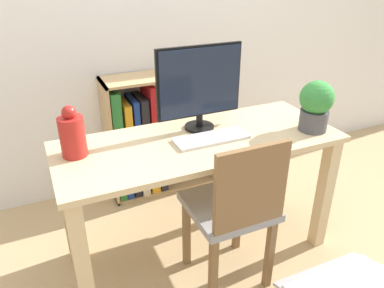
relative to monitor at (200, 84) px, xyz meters
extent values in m
plane|color=tan|center=(-0.06, -0.13, -0.98)|extent=(10.00, 10.00, 0.00)
cube|color=white|center=(-0.06, 0.80, 0.32)|extent=(8.00, 0.05, 2.60)
cube|color=#D8BC8C|center=(-0.06, -0.13, -0.26)|extent=(1.48, 0.59, 0.03)
cube|color=#D8BC8C|center=(-0.74, -0.37, -0.63)|extent=(0.07, 0.07, 0.70)
cube|color=#D8BC8C|center=(0.63, -0.37, -0.63)|extent=(0.07, 0.07, 0.70)
cube|color=#D8BC8C|center=(-0.74, 0.11, -0.63)|extent=(0.07, 0.07, 0.70)
cube|color=#D8BC8C|center=(0.63, 0.11, -0.63)|extent=(0.07, 0.07, 0.70)
cylinder|color=black|center=(0.00, 0.00, -0.24)|extent=(0.16, 0.16, 0.02)
cylinder|color=black|center=(0.00, 0.00, -0.20)|extent=(0.04, 0.04, 0.07)
cube|color=black|center=(0.00, 0.00, 0.01)|extent=(0.47, 0.02, 0.38)
cube|color=#192338|center=(0.00, 0.00, 0.01)|extent=(0.45, 0.03, 0.35)
cube|color=silver|center=(-0.01, -0.16, -0.24)|extent=(0.39, 0.14, 0.02)
cylinder|color=#B2231E|center=(-0.67, -0.05, -0.15)|extent=(0.12, 0.12, 0.19)
sphere|color=#B2231E|center=(-0.67, -0.05, -0.03)|extent=(0.07, 0.07, 0.07)
cylinder|color=#4C4C51|center=(0.55, -0.27, -0.19)|extent=(0.15, 0.15, 0.11)
sphere|color=#388C3D|center=(0.55, -0.27, -0.06)|extent=(0.18, 0.18, 0.18)
cube|color=gray|center=(-0.01, -0.36, -0.53)|extent=(0.40, 0.40, 0.04)
cube|color=brown|center=(-0.01, -0.55, -0.31)|extent=(0.36, 0.03, 0.40)
cube|color=brown|center=(-0.17, -0.53, -0.77)|extent=(0.04, 0.04, 0.44)
cube|color=brown|center=(0.16, -0.53, -0.77)|extent=(0.04, 0.04, 0.44)
cube|color=brown|center=(-0.17, -0.20, -0.77)|extent=(0.04, 0.04, 0.44)
cube|color=brown|center=(0.16, -0.20, -0.77)|extent=(0.04, 0.04, 0.44)
cube|color=tan|center=(-0.39, 0.63, -0.55)|extent=(0.02, 0.28, 0.87)
cube|color=tan|center=(0.38, 0.63, -0.55)|extent=(0.02, 0.28, 0.87)
cube|color=tan|center=(0.00, 0.63, -0.97)|extent=(0.78, 0.28, 0.02)
cube|color=tan|center=(0.00, 0.63, -0.12)|extent=(0.78, 0.28, 0.02)
cube|color=tan|center=(0.00, 0.63, -0.55)|extent=(0.75, 0.28, 0.02)
cube|color=#2D7F38|center=(-0.34, 0.63, -0.81)|extent=(0.05, 0.24, 0.31)
cube|color=navy|center=(-0.29, 0.63, -0.83)|extent=(0.04, 0.24, 0.28)
cube|color=black|center=(-0.23, 0.63, -0.81)|extent=(0.05, 0.24, 0.30)
cube|color=beige|center=(-0.17, 0.63, -0.78)|extent=(0.06, 0.24, 0.37)
cube|color=orange|center=(-0.10, 0.63, -0.80)|extent=(0.06, 0.24, 0.32)
cube|color=black|center=(-0.03, 0.63, -0.81)|extent=(0.05, 0.24, 0.31)
cube|color=#2D7F38|center=(-0.34, 0.63, -0.36)|extent=(0.06, 0.24, 0.37)
cube|color=orange|center=(-0.26, 0.63, -0.40)|extent=(0.05, 0.24, 0.27)
cube|color=navy|center=(-0.20, 0.63, -0.39)|extent=(0.04, 0.24, 0.29)
cube|color=black|center=(-0.15, 0.63, -0.39)|extent=(0.05, 0.24, 0.30)
cube|color=red|center=(-0.09, 0.63, -0.35)|extent=(0.04, 0.24, 0.38)
cube|color=#B2B2B7|center=(0.36, -0.80, -0.78)|extent=(0.52, 0.31, 0.13)
camera|label=1|loc=(-0.80, -1.70, 0.60)|focal=35.00mm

